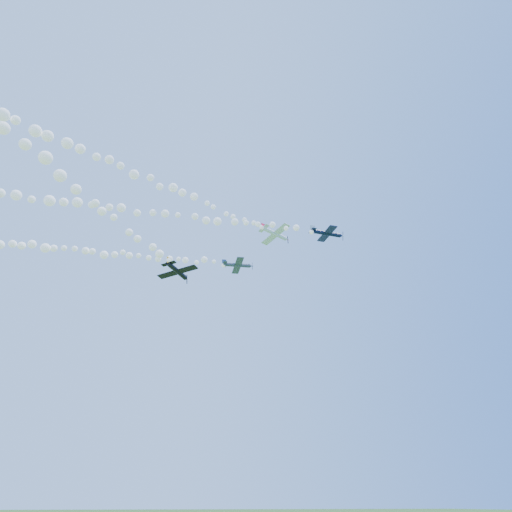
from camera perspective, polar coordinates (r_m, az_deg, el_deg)
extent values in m
cylinder|color=white|center=(98.58, 2.47, 3.03)|extent=(6.35, 4.54, 1.18)
cone|color=white|center=(100.62, 4.09, 2.25)|extent=(1.20, 1.22, 0.95)
cone|color=red|center=(100.91, 4.31, 2.15)|extent=(0.47, 0.46, 0.33)
cube|color=black|center=(100.83, 4.26, 2.18)|extent=(0.18, 0.46, 2.19)
cube|color=white|center=(98.65, 2.60, 2.91)|extent=(5.14, 8.37, 1.36)
cube|color=white|center=(97.01, 1.06, 3.72)|extent=(2.14, 3.10, 0.52)
cube|color=red|center=(97.37, 0.99, 4.02)|extent=(1.07, 0.74, 1.41)
sphere|color=black|center=(99.39, 2.88, 3.02)|extent=(1.12, 1.20, 0.96)
cylinder|color=#0B1233|center=(89.39, 9.28, 3.02)|extent=(6.39, 1.89, 1.20)
cone|color=#0B1233|center=(90.48, 11.30, 2.66)|extent=(0.90, 0.95, 0.88)
cone|color=silver|center=(90.64, 11.58, 2.61)|extent=(0.37, 0.34, 0.31)
cube|color=black|center=(90.60, 11.51, 2.63)|extent=(0.15, 0.44, 1.99)
cube|color=#0B1233|center=(89.41, 9.43, 2.92)|extent=(1.77, 7.73, 1.35)
cube|color=#0B1233|center=(88.59, 7.55, 3.36)|extent=(0.96, 2.73, 0.52)
cube|color=silver|center=(88.82, 7.51, 3.70)|extent=(1.06, 0.29, 1.31)
sphere|color=black|center=(89.84, 9.81, 3.16)|extent=(0.81, 0.87, 0.89)
cylinder|color=#3C4457|center=(91.06, -2.60, -1.21)|extent=(5.77, 0.81, 1.05)
cone|color=#3C4457|center=(91.61, -0.68, -1.34)|extent=(0.70, 0.77, 0.79)
cone|color=navy|center=(91.69, -0.42, -1.36)|extent=(0.30, 0.27, 0.28)
cube|color=black|center=(91.67, -0.49, -1.35)|extent=(0.13, 0.17, 1.82)
cube|color=#3C4457|center=(91.04, -2.45, -1.29)|extent=(1.58, 7.11, 0.33)
cube|color=#3C4457|center=(90.71, -4.21, -1.08)|extent=(0.87, 2.50, 0.16)
cube|color=navy|center=(90.96, -4.26, -0.79)|extent=(0.96, 0.13, 1.19)
sphere|color=black|center=(91.37, -2.10, -1.05)|extent=(0.73, 0.72, 0.73)
cylinder|color=black|center=(67.32, -10.51, -1.95)|extent=(3.22, 4.99, 0.78)
cone|color=black|center=(69.48, -9.32, -2.98)|extent=(0.92, 0.89, 0.71)
cone|color=orange|center=(69.79, -9.16, -3.11)|extent=(0.35, 0.35, 0.25)
cube|color=black|center=(69.71, -9.20, -3.08)|extent=(0.26, 0.18, 1.68)
cube|color=black|center=(67.43, -10.42, -2.11)|extent=(6.11, 4.78, 0.75)
cube|color=black|center=(65.59, -11.56, -1.01)|extent=(2.31, 1.91, 0.29)
cube|color=orange|center=(65.79, -11.58, -0.62)|extent=(0.63, 0.78, 1.07)
sphere|color=black|center=(68.05, -10.19, -1.98)|extent=(0.93, 0.91, 0.70)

